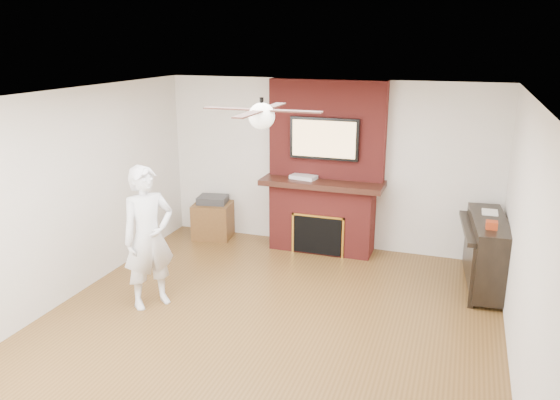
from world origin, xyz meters
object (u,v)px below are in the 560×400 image
(fireplace, at_px, (324,184))
(person, at_px, (149,237))
(side_table, at_px, (213,218))
(piano, at_px, (486,251))

(fireplace, xyz_separation_m, person, (-1.45, -2.43, -0.15))
(fireplace, distance_m, side_table, 1.91)
(side_table, height_order, piano, piano)
(person, bearing_deg, piano, -28.74)
(fireplace, height_order, side_table, fireplace)
(fireplace, distance_m, person, 2.84)
(person, xyz_separation_m, side_table, (-0.33, 2.36, -0.54))
(side_table, bearing_deg, piano, -17.74)
(person, height_order, piano, person)
(person, bearing_deg, fireplace, 4.95)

